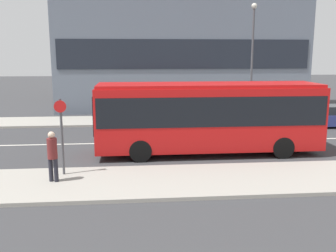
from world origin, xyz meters
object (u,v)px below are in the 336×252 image
object	(u,v)px
parked_car_0	(332,117)
bus_stop_sign	(62,131)
street_lamp	(252,51)
pedestrian_near_stop	(52,153)
city_bus	(208,113)

from	to	relation	value
parked_car_0	bus_stop_sign	distance (m)	17.48
street_lamp	parked_car_0	bearing A→B (deg)	-19.94
parked_car_0	pedestrian_near_stop	distance (m)	18.02
pedestrian_near_stop	street_lamp	distance (m)	15.75
bus_stop_sign	street_lamp	world-z (taller)	street_lamp
street_lamp	pedestrian_near_stop	bearing A→B (deg)	-133.31
city_bus	parked_car_0	bearing A→B (deg)	29.18
pedestrian_near_stop	street_lamp	world-z (taller)	street_lamp
parked_car_0	bus_stop_sign	world-z (taller)	bus_stop_sign
bus_stop_sign	street_lamp	size ratio (longest dim) A/B	0.37
city_bus	pedestrian_near_stop	world-z (taller)	city_bus
bus_stop_sign	street_lamp	bearing A→B (deg)	45.21
city_bus	parked_car_0	distance (m)	10.82
city_bus	street_lamp	xyz separation A→B (m)	(4.32, 7.40, 2.83)
parked_car_0	pedestrian_near_stop	bearing A→B (deg)	-148.45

